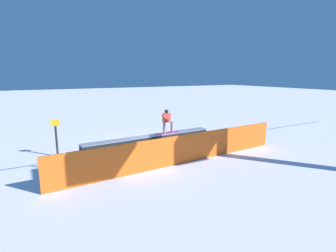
% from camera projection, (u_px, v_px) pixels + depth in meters
% --- Properties ---
extents(ground_plane, '(120.00, 120.00, 0.00)m').
position_uv_depth(ground_plane, '(151.00, 146.00, 14.47)').
color(ground_plane, white).
extents(grind_box, '(7.58, 1.14, 0.59)m').
position_uv_depth(grind_box, '(151.00, 141.00, 14.42)').
color(grind_box, black).
rests_on(grind_box, ground_plane).
extents(snowboarder, '(1.58, 0.45, 1.36)m').
position_uv_depth(snowboarder, '(167.00, 120.00, 14.78)').
color(snowboarder, '#B62F86').
rests_on(snowboarder, grind_box).
extents(safety_fence, '(11.36, 0.87, 1.29)m').
position_uv_depth(safety_fence, '(182.00, 149.00, 11.51)').
color(safety_fence, orange).
rests_on(safety_fence, ground_plane).
extents(trail_marker, '(0.40, 0.10, 1.79)m').
position_uv_depth(trail_marker, '(56.00, 137.00, 12.41)').
color(trail_marker, '#262628').
rests_on(trail_marker, ground_plane).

